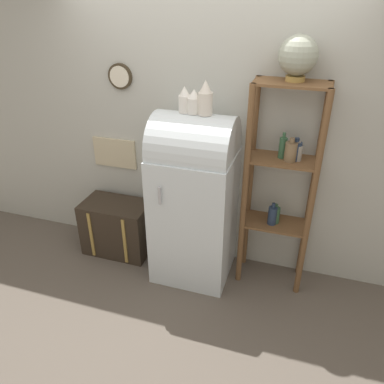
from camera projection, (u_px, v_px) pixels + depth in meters
The scene contains 9 objects.
ground_plane at pixel (186, 285), 3.52m from camera, with size 12.00×12.00×0.00m, color #60564C.
wall_back at pixel (205, 128), 3.35m from camera, with size 7.00×0.09×2.70m.
refrigerator at pixel (194, 197), 3.32m from camera, with size 0.69×0.65×1.58m.
suitcase_trunk at pixel (118, 227), 3.87m from camera, with size 0.68×0.42×0.56m.
shelf_unit at pixel (281, 179), 3.13m from camera, with size 0.59×0.32×1.85m.
globe at pixel (298, 56), 2.68m from camera, with size 0.28×0.28×0.32m.
vase_left at pixel (185, 100), 2.95m from camera, with size 0.10×0.10×0.21m.
vase_center at pixel (194, 102), 2.93m from camera, with size 0.11×0.11×0.19m.
vase_right at pixel (205, 99), 2.88m from camera, with size 0.11×0.11×0.27m.
Camera 1 is at (0.86, -2.53, 2.45)m, focal length 35.00 mm.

